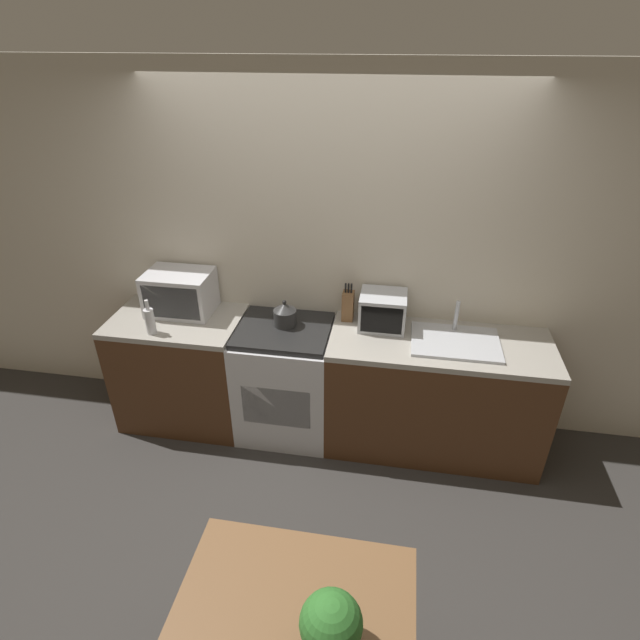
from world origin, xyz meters
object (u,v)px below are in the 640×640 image
object	(u,v)px
stove_range	(286,380)
toaster_oven	(383,311)
kettle	(285,314)
microwave	(180,293)
bottle	(150,321)
dining_table	(294,623)

from	to	relation	value
stove_range	toaster_oven	size ratio (longest dim) A/B	2.81
kettle	toaster_oven	world-z (taller)	toaster_oven
stove_range	microwave	world-z (taller)	microwave
kettle	bottle	size ratio (longest dim) A/B	0.77
kettle	dining_table	size ratio (longest dim) A/B	0.20
stove_range	kettle	bearing A→B (deg)	88.10
stove_range	dining_table	xyz separation A→B (m)	(0.46, -1.83, 0.19)
bottle	dining_table	bearing A→B (deg)	-50.17
dining_table	stove_range	bearing A→B (deg)	104.21
stove_range	dining_table	distance (m)	1.90
bottle	toaster_oven	xyz separation A→B (m)	(1.57, 0.36, 0.03)
toaster_oven	dining_table	distance (m)	2.03
kettle	microwave	xyz separation A→B (m)	(-0.80, 0.07, 0.07)
stove_range	microwave	size ratio (longest dim) A/B	1.90
kettle	dining_table	xyz separation A→B (m)	(0.46, -1.88, -0.35)
stove_range	dining_table	world-z (taller)	stove_range
kettle	microwave	world-z (taller)	microwave
kettle	bottle	bearing A→B (deg)	-163.55
kettle	toaster_oven	xyz separation A→B (m)	(0.68, 0.10, 0.04)
kettle	toaster_oven	bearing A→B (deg)	8.06
toaster_oven	dining_table	bearing A→B (deg)	-96.32
toaster_oven	dining_table	size ratio (longest dim) A/B	0.33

